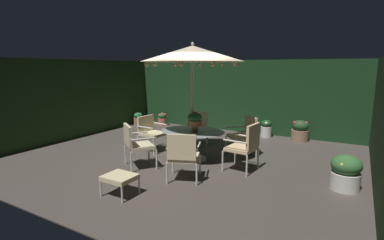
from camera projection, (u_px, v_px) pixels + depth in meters
The scene contains 18 objects.
ground_plane at pixel (187, 156), 7.27m from camera, with size 8.53×7.28×0.02m, color #473E39.
hedge_backdrop_rear at pixel (239, 96), 10.03m from camera, with size 8.53×0.30×2.42m, color #16341A.
hedge_backdrop_left at pixel (73, 99), 9.07m from camera, with size 0.30×7.28×2.42m, color #1D3618.
patio_dining_table at pixel (193, 137), 6.92m from camera, with size 1.57×1.28×0.71m.
patio_umbrella at pixel (193, 54), 6.57m from camera, with size 2.35×2.35×2.74m.
centerpiece_planter at pixel (195, 120), 6.71m from camera, with size 0.33×0.33×0.48m.
patio_chair_north at pixel (183, 154), 5.58m from camera, with size 0.78×0.78×0.97m.
patio_chair_northeast at pixel (246, 144), 6.13m from camera, with size 0.65×0.67×1.03m.
patio_chair_east at pixel (245, 133), 7.30m from camera, with size 0.86×0.86×0.97m.
patio_chair_southeast at pixel (198, 126), 8.25m from camera, with size 0.75×0.76×0.93m.
patio_chair_south at pixel (151, 130), 7.70m from camera, with size 0.65×0.68×0.91m.
patio_chair_southwest at pixel (136, 142), 6.36m from camera, with size 0.86×0.84×0.97m.
ottoman_footrest at pixel (120, 178), 5.00m from camera, with size 0.53×0.46×0.36m.
potted_plant_back_right at pixel (138, 119), 11.17m from camera, with size 0.34×0.34×0.48m.
potted_plant_left_far at pixel (162, 119), 11.14m from camera, with size 0.35×0.34×0.47m.
potted_plant_back_center at pixel (266, 128), 9.24m from camera, with size 0.34×0.35×0.54m.
potted_plant_right_far at pixel (346, 172), 5.24m from camera, with size 0.52×0.52×0.64m.
potted_plant_right_near at pixel (300, 131), 8.74m from camera, with size 0.50×0.50×0.62m.
Camera 1 is at (3.60, -5.99, 2.18)m, focal length 27.29 mm.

